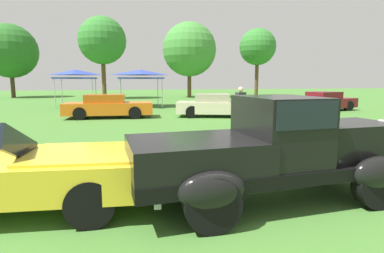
{
  "coord_description": "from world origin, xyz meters",
  "views": [
    {
      "loc": [
        -1.99,
        -4.52,
        1.95
      ],
      "look_at": [
        -0.44,
        2.54,
        0.86
      ],
      "focal_mm": 28.68,
      "sensor_mm": 36.0,
      "label": 1
    }
  ],
  "objects": [
    {
      "name": "feature_pickup_truck",
      "position": [
        0.32,
        -0.11,
        0.87
      ],
      "size": [
        4.67,
        2.06,
        1.7
      ],
      "color": "black",
      "rests_on": "ground_plane"
    },
    {
      "name": "ground_plane",
      "position": [
        0.0,
        0.0,
        0.0
      ],
      "size": [
        120.0,
        120.0,
        0.0
      ],
      "primitive_type": "plane",
      "color": "#42752D"
    },
    {
      "name": "show_car_orange",
      "position": [
        -2.84,
        12.02,
        0.6
      ],
      "size": [
        4.55,
        1.91,
        1.22
      ],
      "color": "orange",
      "rests_on": "ground_plane"
    },
    {
      "name": "canopy_tent_center_field",
      "position": [
        -0.82,
        18.46,
        2.42
      ],
      "size": [
        3.17,
        3.17,
        2.71
      ],
      "color": "#B7B7BC",
      "rests_on": "ground_plane"
    },
    {
      "name": "show_car_cream",
      "position": [
        2.74,
        11.32,
        0.6
      ],
      "size": [
        4.38,
        2.74,
        1.22
      ],
      "color": "beige",
      "rests_on": "ground_plane"
    },
    {
      "name": "show_car_burgundy",
      "position": [
        10.67,
        12.94,
        0.6
      ],
      "size": [
        4.4,
        2.61,
        1.22
      ],
      "color": "maroon",
      "rests_on": "ground_plane"
    },
    {
      "name": "spectator_near_truck",
      "position": [
        2.7,
        7.44,
        0.91
      ],
      "size": [
        0.46,
        0.36,
        1.69
      ],
      "color": "#383838",
      "rests_on": "ground_plane"
    },
    {
      "name": "treeline_center",
      "position": [
        5.31,
        30.06,
        5.36
      ],
      "size": [
        6.02,
        6.02,
        8.38
      ],
      "color": "brown",
      "rests_on": "ground_plane"
    },
    {
      "name": "treeline_mid_right",
      "position": [
        14.43,
        32.04,
        6.03
      ],
      "size": [
        4.53,
        4.53,
        8.34
      ],
      "color": "brown",
      "rests_on": "ground_plane"
    },
    {
      "name": "canopy_tent_left_field",
      "position": [
        -5.37,
        19.11,
        2.42
      ],
      "size": [
        2.75,
        2.75,
        2.71
      ],
      "color": "#B7B7BC",
      "rests_on": "ground_plane"
    },
    {
      "name": "neighbor_convertible",
      "position": [
        -3.68,
        0.42,
        0.58
      ],
      "size": [
        4.66,
        2.08,
        1.4
      ],
      "color": "yellow",
      "rests_on": "ground_plane"
    },
    {
      "name": "treeline_far_left",
      "position": [
        -14.34,
        34.09,
        5.16
      ],
      "size": [
        5.96,
        5.96,
        8.16
      ],
      "color": "#47331E",
      "rests_on": "ground_plane"
    },
    {
      "name": "treeline_mid_left",
      "position": [
        -4.07,
        29.66,
        6.03
      ],
      "size": [
        4.94,
        4.94,
        8.53
      ],
      "color": "brown",
      "rests_on": "ground_plane"
    }
  ]
}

